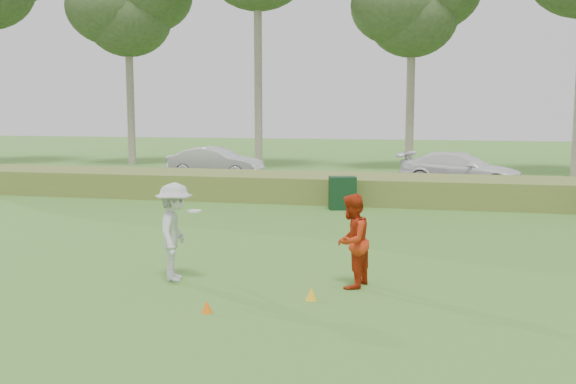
% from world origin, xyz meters
% --- Properties ---
extents(ground, '(120.00, 120.00, 0.00)m').
position_xyz_m(ground, '(0.00, 0.00, 0.00)').
color(ground, '#3A7426').
rests_on(ground, ground).
extents(reed_strip, '(80.00, 3.00, 0.90)m').
position_xyz_m(reed_strip, '(0.00, 12.00, 0.45)').
color(reed_strip, '#5D6F2C').
rests_on(reed_strip, ground).
extents(park_road, '(80.00, 6.00, 0.06)m').
position_xyz_m(park_road, '(0.00, 17.00, 0.03)').
color(park_road, '#2D2D2D').
rests_on(park_road, ground).
extents(tree_2, '(6.50, 6.50, 12.00)m').
position_xyz_m(tree_2, '(-14.00, 24.00, 8.97)').
color(tree_2, gray).
rests_on(tree_2, ground).
extents(tree_4, '(6.24, 6.24, 11.50)m').
position_xyz_m(tree_4, '(2.00, 24.50, 8.59)').
color(tree_4, gray).
rests_on(tree_4, ground).
extents(player_white, '(1.01, 1.34, 1.87)m').
position_xyz_m(player_white, '(-1.41, 0.52, 0.93)').
color(player_white, silver).
rests_on(player_white, ground).
extents(player_red, '(0.84, 0.97, 1.72)m').
position_xyz_m(player_red, '(1.93, 0.77, 0.86)').
color(player_red, red).
rests_on(player_red, ground).
extents(cone_orange, '(0.18, 0.18, 0.20)m').
position_xyz_m(cone_orange, '(-0.13, -1.24, 0.10)').
color(cone_orange, orange).
rests_on(cone_orange, ground).
extents(cone_yellow, '(0.21, 0.21, 0.23)m').
position_xyz_m(cone_yellow, '(1.37, -0.20, 0.11)').
color(cone_yellow, yellow).
rests_on(cone_yellow, ground).
extents(utility_cabinet, '(0.97, 0.75, 1.07)m').
position_xyz_m(utility_cabinet, '(0.46, 9.93, 0.54)').
color(utility_cabinet, '#103119').
rests_on(utility_cabinet, ground).
extents(car_mid, '(4.49, 1.83, 1.45)m').
position_xyz_m(car_mid, '(-6.53, 17.47, 0.78)').
color(car_mid, silver).
rests_on(car_mid, park_road).
extents(car_right, '(5.34, 3.25, 1.45)m').
position_xyz_m(car_right, '(4.42, 16.32, 0.78)').
color(car_right, white).
rests_on(car_right, park_road).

